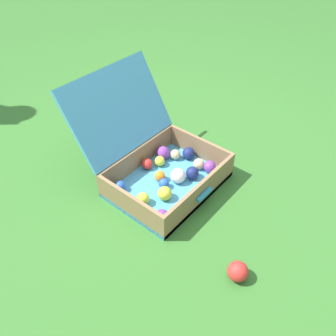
{
  "coord_description": "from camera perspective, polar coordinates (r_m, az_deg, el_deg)",
  "views": [
    {
      "loc": [
        -0.96,
        -0.87,
        1.25
      ],
      "look_at": [
        0.03,
        -0.05,
        0.12
      ],
      "focal_mm": 36.29,
      "sensor_mm": 36.0,
      "label": 1
    }
  ],
  "objects": [
    {
      "name": "ground_plane",
      "position": [
        1.81,
        -1.8,
        -2.8
      ],
      "size": [
        16.0,
        16.0,
        0.0
      ],
      "primitive_type": "plane",
      "color": "#336B28"
    },
    {
      "name": "stray_ball_on_grass",
      "position": [
        1.45,
        11.64,
        -16.64
      ],
      "size": [
        0.09,
        0.09,
        0.09
      ],
      "primitive_type": "sphere",
      "color": "red",
      "rests_on": "ground"
    },
    {
      "name": "open_suitcase",
      "position": [
        1.77,
        -1.83,
        1.02
      ],
      "size": [
        0.58,
        0.68,
        0.53
      ],
      "color": "#4799C6",
      "rests_on": "ground"
    }
  ]
}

